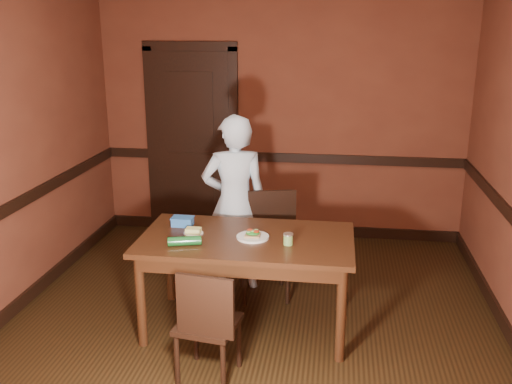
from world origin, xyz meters
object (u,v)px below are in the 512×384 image
(dining_table, at_px, (247,283))
(sandwich_plate, at_px, (253,236))
(person, at_px, (235,203))
(chair_near, at_px, (208,322))
(cheese_saucer, at_px, (193,232))
(sauce_jar, at_px, (288,239))
(chair_far, at_px, (264,247))
(food_tub, at_px, (183,221))

(dining_table, distance_m, sandwich_plate, 0.40)
(person, bearing_deg, dining_table, 91.32)
(chair_near, relative_size, sandwich_plate, 3.32)
(person, bearing_deg, cheese_saucer, 58.89)
(dining_table, distance_m, sauce_jar, 0.55)
(chair_near, distance_m, sandwich_plate, 0.80)
(chair_far, bearing_deg, person, 138.20)
(sauce_jar, distance_m, cheese_saucer, 0.76)
(dining_table, height_order, person, person)
(cheese_saucer, bearing_deg, chair_far, 49.45)
(person, relative_size, food_tub, 9.18)
(chair_far, bearing_deg, chair_near, -113.04)
(dining_table, xyz_separation_m, chair_near, (-0.15, -0.69, 0.03))
(dining_table, relative_size, sandwich_plate, 6.55)
(dining_table, xyz_separation_m, sandwich_plate, (0.05, -0.01, 0.40))
(sandwich_plate, xyz_separation_m, cheese_saucer, (-0.47, 0.02, 0.00))
(dining_table, height_order, sauce_jar, sauce_jar)
(dining_table, xyz_separation_m, person, (-0.23, 0.73, 0.42))
(chair_near, height_order, cheese_saucer, chair_near)
(food_tub, bearing_deg, sauce_jar, -17.63)
(person, distance_m, sandwich_plate, 0.79)
(sauce_jar, xyz_separation_m, food_tub, (-0.88, 0.29, -0.01))
(chair_near, relative_size, cheese_saucer, 5.37)
(chair_far, distance_m, chair_near, 1.29)
(dining_table, distance_m, food_tub, 0.72)
(person, xyz_separation_m, food_tub, (-0.33, -0.54, 0.00))
(sandwich_plate, bearing_deg, food_tub, 162.35)
(cheese_saucer, relative_size, food_tub, 0.88)
(person, height_order, sauce_jar, person)
(sandwich_plate, bearing_deg, cheese_saucer, 177.60)
(sandwich_plate, height_order, cheese_saucer, sandwich_plate)
(sandwich_plate, distance_m, sauce_jar, 0.30)
(dining_table, xyz_separation_m, food_tub, (-0.55, 0.18, 0.42))
(person, distance_m, food_tub, 0.64)
(sandwich_plate, relative_size, sauce_jar, 2.85)
(sandwich_plate, distance_m, food_tub, 0.63)
(chair_near, xyz_separation_m, person, (-0.07, 1.42, 0.39))
(chair_near, distance_m, cheese_saucer, 0.84)
(sauce_jar, height_order, food_tub, sauce_jar)
(dining_table, relative_size, cheese_saucer, 10.62)
(chair_near, distance_m, sauce_jar, 0.86)
(dining_table, distance_m, chair_far, 0.58)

